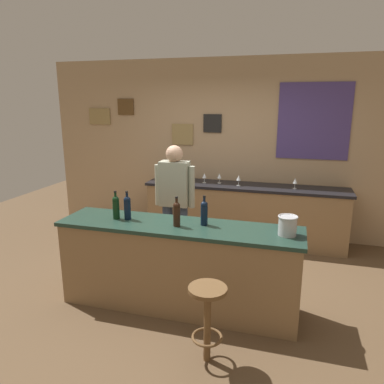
{
  "coord_description": "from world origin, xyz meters",
  "views": [
    {
      "loc": [
        1.1,
        -3.71,
        2.14
      ],
      "look_at": [
        -0.1,
        0.45,
        1.05
      ],
      "focal_mm": 33.82,
      "sensor_mm": 36.0,
      "label": 1
    }
  ],
  "objects_px": {
    "bartender": "(175,199)",
    "wine_glass_d": "(239,178)",
    "ice_bucket": "(288,225)",
    "wine_glass_b": "(204,176)",
    "wine_bottle_a": "(116,206)",
    "wine_glass_a": "(189,175)",
    "wine_glass_e": "(295,181)",
    "wine_bottle_d": "(204,212)",
    "wine_glass_c": "(219,176)",
    "wine_bottle_b": "(127,207)",
    "wine_bottle_c": "(176,213)",
    "coffee_mug": "(158,177)",
    "bar_stool": "(207,312)"
  },
  "relations": [
    {
      "from": "wine_bottle_a",
      "to": "wine_bottle_b",
      "type": "relative_size",
      "value": 1.0
    },
    {
      "from": "coffee_mug",
      "to": "wine_glass_c",
      "type": "bearing_deg",
      "value": 2.71
    },
    {
      "from": "bar_stool",
      "to": "wine_bottle_b",
      "type": "xyz_separation_m",
      "value": [
        -1.06,
        0.76,
        0.6
      ]
    },
    {
      "from": "wine_bottle_d",
      "to": "wine_glass_b",
      "type": "xyz_separation_m",
      "value": [
        -0.49,
        1.97,
        -0.05
      ]
    },
    {
      "from": "bartender",
      "to": "wine_glass_a",
      "type": "distance_m",
      "value": 1.21
    },
    {
      "from": "wine_bottle_d",
      "to": "wine_glass_e",
      "type": "xyz_separation_m",
      "value": [
        0.87,
        1.96,
        -0.05
      ]
    },
    {
      "from": "bar_stool",
      "to": "wine_glass_a",
      "type": "bearing_deg",
      "value": 109.51
    },
    {
      "from": "ice_bucket",
      "to": "coffee_mug",
      "type": "bearing_deg",
      "value": 135.58
    },
    {
      "from": "wine_bottle_c",
      "to": "wine_glass_d",
      "type": "distance_m",
      "value": 2.07
    },
    {
      "from": "wine_bottle_a",
      "to": "wine_bottle_b",
      "type": "bearing_deg",
      "value": 10.59
    },
    {
      "from": "wine_glass_d",
      "to": "wine_glass_e",
      "type": "xyz_separation_m",
      "value": [
        0.82,
        0.02,
        0.0
      ]
    },
    {
      "from": "wine_glass_a",
      "to": "wine_glass_c",
      "type": "distance_m",
      "value": 0.49
    },
    {
      "from": "wine_bottle_c",
      "to": "wine_glass_e",
      "type": "xyz_separation_m",
      "value": [
        1.13,
        2.07,
        -0.05
      ]
    },
    {
      "from": "wine_bottle_a",
      "to": "wine_glass_d",
      "type": "distance_m",
      "value": 2.24
    },
    {
      "from": "wine_glass_d",
      "to": "bartender",
      "type": "bearing_deg",
      "value": -118.68
    },
    {
      "from": "wine_glass_c",
      "to": "wine_glass_e",
      "type": "bearing_deg",
      "value": -2.75
    },
    {
      "from": "wine_bottle_a",
      "to": "ice_bucket",
      "type": "height_order",
      "value": "wine_bottle_a"
    },
    {
      "from": "coffee_mug",
      "to": "wine_glass_b",
      "type": "bearing_deg",
      "value": 0.35
    },
    {
      "from": "wine_bottle_a",
      "to": "wine_glass_e",
      "type": "xyz_separation_m",
      "value": [
        1.81,
        2.03,
        -0.05
      ]
    },
    {
      "from": "bartender",
      "to": "wine_bottle_d",
      "type": "bearing_deg",
      "value": -53.73
    },
    {
      "from": "wine_glass_d",
      "to": "coffee_mug",
      "type": "distance_m",
      "value": 1.31
    },
    {
      "from": "ice_bucket",
      "to": "wine_bottle_b",
      "type": "bearing_deg",
      "value": 179.26
    },
    {
      "from": "wine_bottle_b",
      "to": "wine_glass_a",
      "type": "xyz_separation_m",
      "value": [
        0.07,
        2.03,
        -0.05
      ]
    },
    {
      "from": "wine_bottle_b",
      "to": "wine_bottle_c",
      "type": "relative_size",
      "value": 1.0
    },
    {
      "from": "wine_glass_a",
      "to": "wine_glass_c",
      "type": "relative_size",
      "value": 1.0
    },
    {
      "from": "wine_bottle_b",
      "to": "wine_bottle_d",
      "type": "height_order",
      "value": "same"
    },
    {
      "from": "wine_glass_c",
      "to": "wine_glass_b",
      "type": "bearing_deg",
      "value": -169.52
    },
    {
      "from": "bartender",
      "to": "wine_glass_e",
      "type": "height_order",
      "value": "bartender"
    },
    {
      "from": "wine_bottle_a",
      "to": "ice_bucket",
      "type": "bearing_deg",
      "value": 0.05
    },
    {
      "from": "wine_bottle_d",
      "to": "wine_glass_e",
      "type": "distance_m",
      "value": 2.15
    },
    {
      "from": "wine_glass_b",
      "to": "wine_glass_d",
      "type": "relative_size",
      "value": 1.0
    },
    {
      "from": "wine_bottle_a",
      "to": "wine_glass_a",
      "type": "bearing_deg",
      "value": 84.66
    },
    {
      "from": "wine_bottle_c",
      "to": "wine_glass_c",
      "type": "height_order",
      "value": "wine_bottle_c"
    },
    {
      "from": "bartender",
      "to": "wine_glass_c",
      "type": "xyz_separation_m",
      "value": [
        0.31,
        1.23,
        0.07
      ]
    },
    {
      "from": "bartender",
      "to": "wine_glass_d",
      "type": "distance_m",
      "value": 1.31
    },
    {
      "from": "wine_glass_b",
      "to": "wine_glass_c",
      "type": "xyz_separation_m",
      "value": [
        0.23,
        0.04,
        0.0
      ]
    },
    {
      "from": "wine_bottle_b",
      "to": "wine_glass_b",
      "type": "relative_size",
      "value": 1.97
    },
    {
      "from": "bar_stool",
      "to": "wine_bottle_c",
      "type": "distance_m",
      "value": 1.04
    },
    {
      "from": "wine_glass_a",
      "to": "wine_glass_d",
      "type": "height_order",
      "value": "same"
    },
    {
      "from": "wine_glass_a",
      "to": "wine_glass_b",
      "type": "relative_size",
      "value": 1.0
    },
    {
      "from": "bartender",
      "to": "wine_bottle_a",
      "type": "relative_size",
      "value": 5.29
    },
    {
      "from": "ice_bucket",
      "to": "coffee_mug",
      "type": "height_order",
      "value": "ice_bucket"
    },
    {
      "from": "bartender",
      "to": "wine_bottle_c",
      "type": "relative_size",
      "value": 5.29
    },
    {
      "from": "wine_bottle_b",
      "to": "wine_bottle_c",
      "type": "distance_m",
      "value": 0.57
    },
    {
      "from": "ice_bucket",
      "to": "wine_glass_b",
      "type": "relative_size",
      "value": 1.21
    },
    {
      "from": "wine_bottle_d",
      "to": "wine_glass_c",
      "type": "distance_m",
      "value": 2.03
    },
    {
      "from": "wine_bottle_d",
      "to": "wine_glass_c",
      "type": "height_order",
      "value": "wine_bottle_d"
    },
    {
      "from": "ice_bucket",
      "to": "wine_glass_c",
      "type": "bearing_deg",
      "value": 117.51
    },
    {
      "from": "wine_bottle_c",
      "to": "ice_bucket",
      "type": "distance_m",
      "value": 1.08
    },
    {
      "from": "wine_bottle_a",
      "to": "bartender",
      "type": "bearing_deg",
      "value": 66.85
    }
  ]
}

